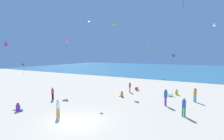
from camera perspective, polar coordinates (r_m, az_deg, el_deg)
The scene contains 21 objects.
ground_plane at distance 22.22m, azimuth 5.31°, elevation -8.71°, with size 120.00×120.00×0.00m, color beige.
ocean_water at distance 66.15m, azimuth 21.21°, elevation 0.29°, with size 120.00×60.00×0.05m, color teal.
beach_chair_near_camera at distance 25.10m, azimuth 8.66°, elevation -6.56°, with size 0.80×0.79×0.51m.
beach_chair_far_right at distance 22.76m, azimuth 19.91°, elevation -7.91°, with size 0.79×0.73×0.65m.
person_0 at distance 18.43m, azimuth -29.80°, elevation -11.36°, with size 0.69×0.44×0.82m.
person_1 at distance 23.91m, azimuth 21.57°, elevation -7.35°, with size 0.38×0.63×0.78m.
person_2 at distance 23.73m, azimuth 6.23°, elevation -5.74°, with size 0.32×0.32×1.45m.
person_3 at distance 18.33m, azimuth 18.17°, elevation -8.70°, with size 0.48×0.48×1.76m.
person_4 at distance 15.29m, azimuth -18.32°, elevation -12.11°, with size 0.40×0.40×1.50m.
person_5 at distance 21.08m, azimuth -19.96°, elevation -7.39°, with size 0.30×0.30×1.48m.
person_6 at distance 21.30m, azimuth 3.37°, elevation -8.53°, with size 0.67×0.48×0.76m.
person_7 at distance 15.89m, azimuth 23.74°, elevation -11.36°, with size 0.42×0.42×1.61m.
person_8 at distance 21.14m, azimuth 26.94°, elevation -7.45°, with size 0.38×0.38×1.58m.
kite_blue at distance 41.68m, azimuth 20.61°, elevation 4.68°, with size 0.89×0.29×1.81m.
kite_magenta at distance 23.08m, azimuth -32.98°, elevation 7.90°, with size 0.88×0.89×1.39m.
kite_yellow at distance 28.42m, azimuth 0.87°, elevation 16.10°, with size 0.63×0.63×1.31m.
kite_pink at distance 26.85m, azimuth -15.56°, elevation 10.06°, with size 1.28×1.27×1.93m.
kite_lime at distance 42.59m, azimuth 12.96°, elevation 7.88°, with size 1.17×1.23×2.05m.
kite_white at distance 27.80m, azimuth 32.03°, elevation 13.29°, with size 0.62×0.68×1.32m.
kite_black at distance 22.04m, azimuth -28.40°, elevation 1.78°, with size 0.56×0.49×1.35m.
kite_teal at distance 24.53m, azimuth -7.99°, elevation 16.30°, with size 0.51×0.47×0.82m.
Camera 1 is at (8.53, -9.80, 5.36)m, focal length 26.28 mm.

